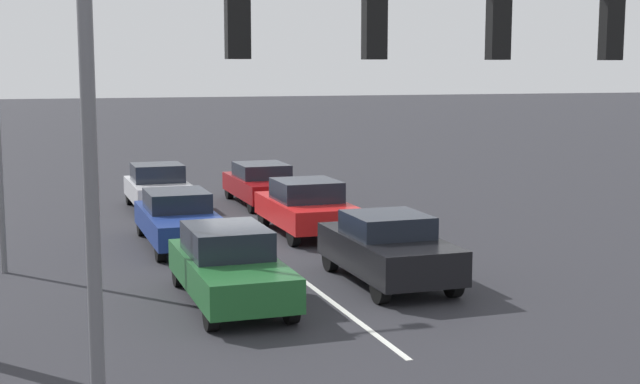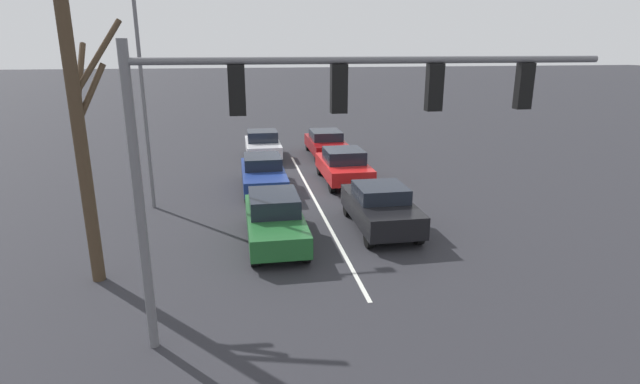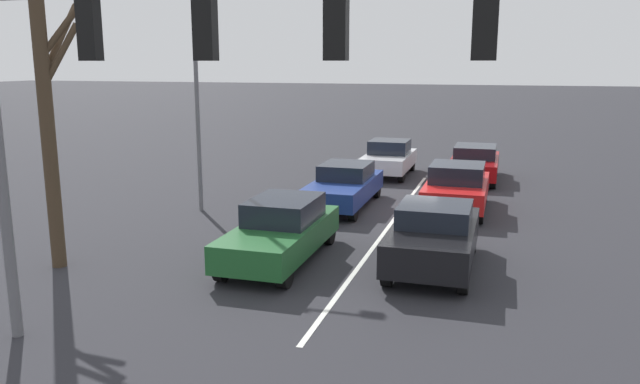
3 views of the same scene
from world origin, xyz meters
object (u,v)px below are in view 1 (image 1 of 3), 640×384
Objects in this scene: car_silver_midlane_third at (158,187)px; traffic_signal_gantry at (333,66)px; car_red_leftlane_second at (306,207)px; car_darkgreen_midlane_front at (229,265)px; street_lamp_right_shoulder at (2,62)px; car_navy_midlane_second at (179,219)px; car_maroon_leftlane_third at (263,183)px; car_black_leftlane_front at (388,248)px.

car_silver_midlane_third is 18.55m from traffic_signal_gantry.
car_red_leftlane_second is 13.29m from traffic_signal_gantry.
traffic_signal_gantry is (3.46, 12.20, 3.99)m from car_red_leftlane_second.
car_darkgreen_midlane_front is 6.85m from traffic_signal_gantry.
car_silver_midlane_third is 10.37m from street_lamp_right_shoulder.
car_red_leftlane_second is 0.45× the size of traffic_signal_gantry.
street_lamp_right_shoulder is (4.57, -9.81, 0.10)m from traffic_signal_gantry.
car_navy_midlane_second is 1.04× the size of car_maroon_leftlane_third.
street_lamp_right_shoulder is at bearing -45.07° from car_darkgreen_midlane_front.
car_red_leftlane_second is 0.91× the size of car_navy_midlane_second.
traffic_signal_gantry is (0.08, 18.11, 4.03)m from car_silver_midlane_third.
car_red_leftlane_second reaches higher than car_silver_midlane_third.
car_black_leftlane_front is 1.05× the size of car_silver_midlane_third.
street_lamp_right_shoulder is (4.27, -4.28, 4.13)m from car_darkgreen_midlane_front.
car_navy_midlane_second is 12.43m from traffic_signal_gantry.
car_black_leftlane_front is 0.92× the size of car_darkgreen_midlane_front.
car_navy_midlane_second is 7.53m from car_maroon_leftlane_third.
car_red_leftlane_second is 1.07× the size of car_silver_midlane_third.
car_silver_midlane_third is at bearing -74.56° from car_black_leftlane_front.
car_darkgreen_midlane_front is 7.32m from street_lamp_right_shoulder.
car_darkgreen_midlane_front is 0.98× the size of car_navy_midlane_second.
car_darkgreen_midlane_front is 0.54× the size of street_lamp_right_shoulder.
street_lamp_right_shoulder is (8.02, 2.39, 4.09)m from car_red_leftlane_second.
traffic_signal_gantry is at bearing 78.37° from car_maroon_leftlane_third.
street_lamp_right_shoulder is at bearing 45.02° from car_maroon_leftlane_third.
car_maroon_leftlane_third is at bearing -107.75° from car_darkgreen_midlane_front.
car_maroon_leftlane_third is (-4.03, -12.57, -0.03)m from car_darkgreen_midlane_front.
car_maroon_leftlane_third is 1.13× the size of car_silver_midlane_third.
car_black_leftlane_front reaches higher than car_navy_midlane_second.
car_black_leftlane_front is 0.98× the size of car_red_leftlane_second.
car_maroon_leftlane_third is at bearing -91.46° from car_black_leftlane_front.
car_navy_midlane_second is (-0.01, -6.21, -0.03)m from car_darkgreen_midlane_front.
street_lamp_right_shoulder reaches higher than car_maroon_leftlane_third.
car_navy_midlane_second reaches higher than car_maroon_leftlane_third.
car_navy_midlane_second is at bearing -90.07° from car_darkgreen_midlane_front.
car_navy_midlane_second is 1.17× the size of car_silver_midlane_third.
car_black_leftlane_front is 6.82m from car_navy_midlane_second.
car_maroon_leftlane_third is 18.92m from traffic_signal_gantry.
car_maroon_leftlane_third is 12.45m from street_lamp_right_shoulder.
car_maroon_leftlane_third is (-0.27, -5.90, -0.07)m from car_red_leftlane_second.
car_darkgreen_midlane_front is 13.20m from car_maroon_leftlane_third.
car_black_leftlane_front is at bearing 89.62° from car_red_leftlane_second.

